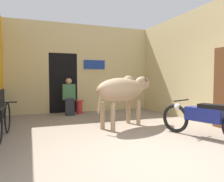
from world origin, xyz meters
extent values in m
plane|color=gray|center=(0.00, 0.00, 0.00)|extent=(30.00, 30.00, 0.00)
cube|color=#D1BC84|center=(0.00, 5.19, 2.70)|extent=(5.30, 0.18, 1.09)
cube|color=#D1BC84|center=(-1.92, 5.19, 1.08)|extent=(1.46, 0.18, 2.15)
cube|color=#D1BC84|center=(1.23, 5.19, 1.08)|extent=(2.83, 0.18, 2.15)
cube|color=black|center=(-0.69, 5.55, 1.08)|extent=(1.01, 0.90, 2.15)
cube|color=navy|center=(0.48, 5.08, 1.77)|extent=(0.82, 0.03, 0.34)
cube|color=#D1BC84|center=(2.74, 2.55, 1.62)|extent=(0.18, 5.10, 3.24)
ellipsoid|color=tan|center=(0.34, 2.17, 0.96)|extent=(1.72, 1.27, 0.60)
ellipsoid|color=tan|center=(0.60, 2.29, 1.20)|extent=(0.37, 0.35, 0.22)
cylinder|color=tan|center=(1.01, 2.49, 1.01)|extent=(0.48, 0.43, 0.40)
ellipsoid|color=tan|center=(1.15, 2.56, 1.10)|extent=(0.62, 0.53, 0.39)
cylinder|color=tan|center=(-0.34, 1.84, 0.75)|extent=(0.13, 0.10, 0.60)
cylinder|color=tan|center=(0.72, 2.54, 0.33)|extent=(0.11, 0.11, 0.67)
cylinder|color=tan|center=(0.87, 2.23, 0.33)|extent=(0.11, 0.11, 0.67)
cylinder|color=tan|center=(-0.18, 2.11, 0.33)|extent=(0.11, 0.11, 0.67)
cylinder|color=tan|center=(-0.03, 1.80, 0.33)|extent=(0.11, 0.11, 0.67)
cone|color=#473D33|center=(1.05, 2.66, 1.25)|extent=(0.13, 0.16, 0.20)
cone|color=#473D33|center=(1.17, 2.42, 1.25)|extent=(0.13, 0.16, 0.20)
torus|color=black|center=(1.28, 1.21, 0.33)|extent=(0.31, 0.64, 0.65)
cube|color=navy|center=(1.52, 0.58, 0.50)|extent=(0.52, 0.80, 0.28)
cube|color=black|center=(1.59, 0.39, 0.68)|extent=(0.45, 0.65, 0.09)
cylinder|color=black|center=(1.33, 1.07, 0.75)|extent=(0.55, 0.23, 0.03)
sphere|color=silver|center=(1.30, 1.16, 0.60)|extent=(0.15, 0.15, 0.15)
torus|color=black|center=(-2.32, 2.54, 0.35)|extent=(0.07, 0.71, 0.71)
cylinder|color=black|center=(-2.35, 2.02, 0.64)|extent=(0.08, 0.85, 0.03)
cylinder|color=black|center=(-2.33, 2.44, 0.71)|extent=(0.44, 0.05, 0.03)
cube|color=#282833|center=(-0.59, 4.36, 0.24)|extent=(0.29, 0.14, 0.47)
cube|color=#282833|center=(-0.59, 4.45, 0.52)|extent=(0.29, 0.32, 0.11)
cube|color=#386B42|center=(-0.59, 4.52, 0.78)|extent=(0.42, 0.20, 0.53)
sphere|color=tan|center=(-0.59, 4.52, 1.15)|extent=(0.20, 0.20, 0.20)
cylinder|color=red|center=(-0.21, 4.63, 0.22)|extent=(0.21, 0.21, 0.44)
cylinder|color=red|center=(-0.21, 4.63, 0.45)|extent=(0.30, 0.30, 0.04)
camera|label=1|loc=(-1.83, -2.92, 1.23)|focal=35.00mm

